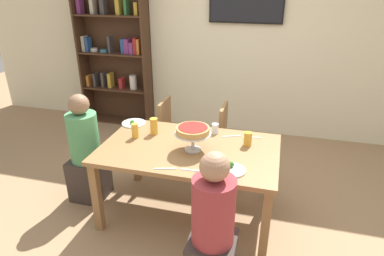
{
  "coord_description": "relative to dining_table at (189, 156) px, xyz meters",
  "views": [
    {
      "loc": [
        0.72,
        -2.58,
        2.14
      ],
      "look_at": [
        0.0,
        0.1,
        0.89
      ],
      "focal_mm": 31.03,
      "sensor_mm": 36.0,
      "label": 1
    }
  ],
  "objects": [
    {
      "name": "ground_plane",
      "position": [
        0.0,
        0.0,
        -0.65
      ],
      "size": [
        12.0,
        12.0,
        0.0
      ],
      "primitive_type": "plane",
      "color": "#9E7A56"
    },
    {
      "name": "rear_partition",
      "position": [
        0.0,
        2.2,
        0.75
      ],
      "size": [
        8.0,
        0.12,
        2.8
      ],
      "primitive_type": "cube",
      "color": "beige",
      "rests_on": "ground_plane"
    },
    {
      "name": "dining_table",
      "position": [
        0.0,
        0.0,
        0.0
      ],
      "size": [
        1.61,
        0.98,
        0.74
      ],
      "color": "olive",
      "rests_on": "ground_plane"
    },
    {
      "name": "bookshelf",
      "position": [
        -1.74,
        2.02,
        0.48
      ],
      "size": [
        1.1,
        0.3,
        2.21
      ],
      "color": "#422819",
      "rests_on": "ground_plane"
    },
    {
      "name": "television",
      "position": [
        0.21,
        2.11,
        1.21
      ],
      "size": [
        0.99,
        0.05,
        0.55
      ],
      "color": "black"
    },
    {
      "name": "diner_head_west",
      "position": [
        -1.09,
        0.01,
        -0.16
      ],
      "size": [
        0.34,
        0.34,
        1.15
      ],
      "color": "#382D28",
      "rests_on": "ground_plane"
    },
    {
      "name": "diner_near_right",
      "position": [
        0.39,
        -0.79,
        -0.16
      ],
      "size": [
        0.34,
        0.34,
        1.15
      ],
      "rotation": [
        0.0,
        0.0,
        1.57
      ],
      "color": "#382D28",
      "rests_on": "ground_plane"
    },
    {
      "name": "chair_far_right",
      "position": [
        0.28,
        0.81,
        -0.17
      ],
      "size": [
        0.4,
        0.4,
        0.87
      ],
      "rotation": [
        0.0,
        0.0,
        -1.57
      ],
      "color": "olive",
      "rests_on": "ground_plane"
    },
    {
      "name": "chair_far_left",
      "position": [
        -0.41,
        0.8,
        -0.17
      ],
      "size": [
        0.4,
        0.4,
        0.87
      ],
      "rotation": [
        0.0,
        0.0,
        -1.57
      ],
      "color": "olive",
      "rests_on": "ground_plane"
    },
    {
      "name": "deep_dish_pizza_stand",
      "position": [
        0.05,
        -0.04,
        0.27
      ],
      "size": [
        0.32,
        0.32,
        0.23
      ],
      "color": "silver",
      "rests_on": "dining_table"
    },
    {
      "name": "salad_plate_near_diner",
      "position": [
        0.43,
        -0.3,
        0.1
      ],
      "size": [
        0.23,
        0.23,
        0.06
      ],
      "color": "white",
      "rests_on": "dining_table"
    },
    {
      "name": "salad_plate_far_diner",
      "position": [
        -0.71,
        0.36,
        0.1
      ],
      "size": [
        0.25,
        0.25,
        0.06
      ],
      "color": "white",
      "rests_on": "dining_table"
    },
    {
      "name": "beer_glass_amber_tall",
      "position": [
        -0.41,
        0.19,
        0.17
      ],
      "size": [
        0.08,
        0.08,
        0.16
      ],
      "primitive_type": "cylinder",
      "color": "gold",
      "rests_on": "dining_table"
    },
    {
      "name": "beer_glass_amber_short",
      "position": [
        -0.56,
        0.06,
        0.16
      ],
      "size": [
        0.07,
        0.07,
        0.14
      ],
      "primitive_type": "cylinder",
      "color": "gold",
      "rests_on": "dining_table"
    },
    {
      "name": "beer_glass_amber_spare",
      "position": [
        0.51,
        0.18,
        0.15
      ],
      "size": [
        0.07,
        0.07,
        0.13
      ],
      "primitive_type": "cylinder",
      "color": "gold",
      "rests_on": "dining_table"
    },
    {
      "name": "water_glass_clear_near",
      "position": [
        0.17,
        0.36,
        0.14
      ],
      "size": [
        0.07,
        0.07,
        0.1
      ],
      "primitive_type": "cylinder",
      "color": "white",
      "rests_on": "dining_table"
    },
    {
      "name": "water_glass_clear_far",
      "position": [
        0.04,
        0.23,
        0.14
      ],
      "size": [
        0.06,
        0.06,
        0.1
      ],
      "primitive_type": "cylinder",
      "color": "white",
      "rests_on": "dining_table"
    },
    {
      "name": "cutlery_fork_near",
      "position": [
        0.34,
        0.33,
        0.09
      ],
      "size": [
        0.17,
        0.08,
        0.0
      ],
      "primitive_type": "cube",
      "rotation": [
        0.0,
        0.0,
        3.52
      ],
      "color": "silver",
      "rests_on": "dining_table"
    },
    {
      "name": "cutlery_knife_near",
      "position": [
        0.13,
        -0.38,
        0.09
      ],
      "size": [
        0.18,
        0.03,
        0.0
      ],
      "primitive_type": "cube",
      "rotation": [
        0.0,
        0.0,
        0.05
      ],
      "color": "silver",
      "rests_on": "dining_table"
    },
    {
      "name": "cutlery_fork_far",
      "position": [
        0.53,
        0.36,
        0.09
      ],
      "size": [
        0.18,
        0.04,
        0.0
      ],
      "primitive_type": "cube",
      "rotation": [
        0.0,
        0.0,
        3.25
      ],
      "color": "silver",
      "rests_on": "dining_table"
    },
    {
      "name": "cutlery_knife_far",
      "position": [
        -0.08,
        -0.41,
        0.09
      ],
      "size": [
        0.18,
        0.06,
        0.0
      ],
      "primitive_type": "cube",
      "rotation": [
        0.0,
        0.0,
        0.27
      ],
      "color": "silver",
      "rests_on": "dining_table"
    }
  ]
}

